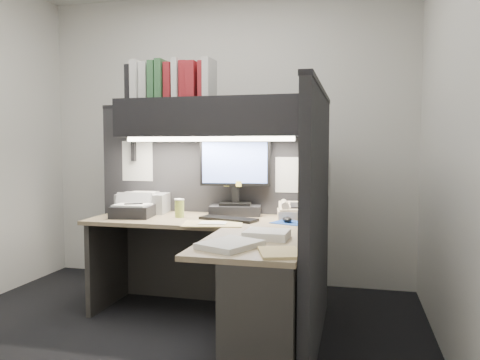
# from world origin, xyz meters

# --- Properties ---
(floor) EXTENTS (3.50, 3.50, 0.00)m
(floor) POSITION_xyz_m (0.00, 0.00, 0.00)
(floor) COLOR black
(floor) RESTS_ON ground
(wall_back) EXTENTS (3.50, 0.04, 2.70)m
(wall_back) POSITION_xyz_m (0.00, 1.50, 1.35)
(wall_back) COLOR silver
(wall_back) RESTS_ON floor
(wall_right) EXTENTS (0.04, 3.00, 2.70)m
(wall_right) POSITION_xyz_m (1.75, 0.00, 1.35)
(wall_right) COLOR silver
(wall_right) RESTS_ON floor
(partition_back) EXTENTS (1.90, 0.06, 1.60)m
(partition_back) POSITION_xyz_m (0.03, 0.93, 0.80)
(partition_back) COLOR black
(partition_back) RESTS_ON floor
(partition_right) EXTENTS (0.06, 1.50, 1.60)m
(partition_right) POSITION_xyz_m (0.98, 0.18, 0.80)
(partition_right) COLOR black
(partition_right) RESTS_ON floor
(desk) EXTENTS (1.70, 1.53, 0.73)m
(desk) POSITION_xyz_m (0.43, -0.00, 0.44)
(desk) COLOR #8A7958
(desk) RESTS_ON floor
(overhead_shelf) EXTENTS (1.55, 0.34, 0.30)m
(overhead_shelf) POSITION_xyz_m (0.12, 0.75, 1.50)
(overhead_shelf) COLOR black
(overhead_shelf) RESTS_ON partition_back
(task_light_tube) EXTENTS (1.32, 0.04, 0.04)m
(task_light_tube) POSITION_xyz_m (0.12, 0.61, 1.33)
(task_light_tube) COLOR white
(task_light_tube) RESTS_ON overhead_shelf
(monitor) EXTENTS (0.55, 0.31, 0.60)m
(monitor) POSITION_xyz_m (0.29, 0.80, 0.97)
(monitor) COLOR black
(monitor) RESTS_ON desk
(keyboard) EXTENTS (0.46, 0.26, 0.02)m
(keyboard) POSITION_xyz_m (0.31, 0.52, 0.74)
(keyboard) COLOR black
(keyboard) RESTS_ON desk
(mousepad) EXTENTS (0.28, 0.27, 0.00)m
(mousepad) POSITION_xyz_m (0.76, 0.52, 0.73)
(mousepad) COLOR navy
(mousepad) RESTS_ON desk
(mouse) EXTENTS (0.10, 0.12, 0.04)m
(mouse) POSITION_xyz_m (0.75, 0.52, 0.75)
(mouse) COLOR black
(mouse) RESTS_ON mousepad
(telephone) EXTENTS (0.28, 0.28, 0.10)m
(telephone) POSITION_xyz_m (0.76, 0.77, 0.78)
(telephone) COLOR beige
(telephone) RESTS_ON desk
(coffee_cup) EXTENTS (0.08, 0.08, 0.13)m
(coffee_cup) POSITION_xyz_m (-0.10, 0.58, 0.80)
(coffee_cup) COLOR #C6CF52
(coffee_cup) RESTS_ON desk
(printer) EXTENTS (0.44, 0.39, 0.16)m
(printer) POSITION_xyz_m (-0.49, 0.78, 0.81)
(printer) COLOR #949699
(printer) RESTS_ON desk
(notebook_stack) EXTENTS (0.33, 0.29, 0.09)m
(notebook_stack) POSITION_xyz_m (-0.45, 0.49, 0.77)
(notebook_stack) COLOR black
(notebook_stack) RESTS_ON desk
(open_folder) EXTENTS (0.46, 0.35, 0.01)m
(open_folder) POSITION_xyz_m (0.25, 0.32, 0.73)
(open_folder) COLOR tan
(open_folder) RESTS_ON desk
(paper_stack_a) EXTENTS (0.26, 0.22, 0.05)m
(paper_stack_a) POSITION_xyz_m (0.71, -0.09, 0.75)
(paper_stack_a) COLOR white
(paper_stack_a) RESTS_ON desk
(paper_stack_b) EXTENTS (0.36, 0.39, 0.03)m
(paper_stack_b) POSITION_xyz_m (0.56, -0.38, 0.75)
(paper_stack_b) COLOR white
(paper_stack_b) RESTS_ON desk
(manila_stack) EXTENTS (0.27, 0.31, 0.01)m
(manila_stack) POSITION_xyz_m (0.85, -0.47, 0.74)
(manila_stack) COLOR tan
(manila_stack) RESTS_ON desk
(binder_row) EXTENTS (0.70, 0.25, 0.31)m
(binder_row) POSITION_xyz_m (-0.23, 0.75, 1.80)
(binder_row) COLOR black
(binder_row) RESTS_ON overhead_shelf
(pinned_papers) EXTENTS (1.76, 1.31, 0.51)m
(pinned_papers) POSITION_xyz_m (0.42, 0.56, 1.05)
(pinned_papers) COLOR white
(pinned_papers) RESTS_ON partition_back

